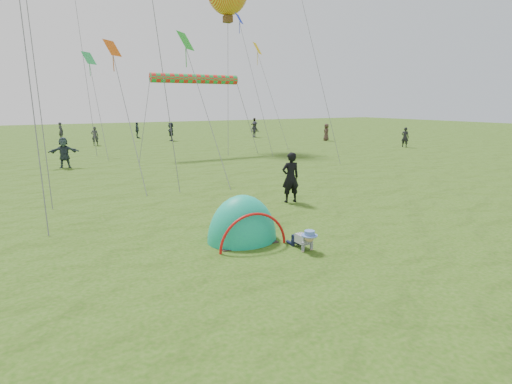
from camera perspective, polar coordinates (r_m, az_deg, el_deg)
ground at (r=10.35m, az=5.71°, el=-7.99°), size 140.00×140.00×0.00m
crawling_toddler at (r=10.22m, az=6.89°, el=-6.63°), size 0.53×0.75×0.56m
popup_tent at (r=10.90m, az=-1.96°, el=-6.85°), size 2.01×1.68×2.49m
standing_adult at (r=14.80m, az=4.95°, el=2.08°), size 0.74×0.54×1.87m
crowd_person_0 at (r=35.78m, az=20.52°, el=7.34°), size 0.62×0.72×1.65m
crowd_person_1 at (r=52.11m, az=-0.28°, el=9.59°), size 1.00×0.89×1.73m
crowd_person_5 at (r=25.25m, az=-25.73°, el=5.11°), size 1.67×0.71×1.75m
crowd_person_6 at (r=37.69m, az=-22.02°, el=7.43°), size 0.65×0.49×1.62m
crowd_person_10 at (r=39.85m, az=10.01°, el=8.41°), size 0.94×0.95×1.65m
crowd_person_11 at (r=40.12m, az=-12.05°, el=8.44°), size 0.92×1.72×1.78m
crowd_person_12 at (r=45.35m, az=-26.10°, el=7.85°), size 0.64×0.74×1.71m
crowd_person_14 at (r=44.06m, az=-16.61°, el=8.47°), size 0.50×1.01×1.66m
crowd_person_15 at (r=43.23m, az=-0.18°, el=8.93°), size 1.21×0.88×1.69m
rainbow_tube_kite at (r=28.77m, az=-8.66°, el=15.70°), size 6.22×0.64×0.64m
diamond_kite_1 at (r=35.81m, az=0.19°, el=19.84°), size 1.17×1.17×0.95m
diamond_kite_3 at (r=21.51m, az=-10.05°, el=20.49°), size 1.07×1.07×0.87m
diamond_kite_7 at (r=21.11m, az=-19.84°, el=18.78°), size 0.90×0.90×0.74m
diamond_kite_9 at (r=32.44m, az=-22.77°, el=17.23°), size 1.07×1.07×0.87m
diamond_kite_10 at (r=32.53m, az=-2.40°, el=23.51°), size 0.89×0.89×0.73m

